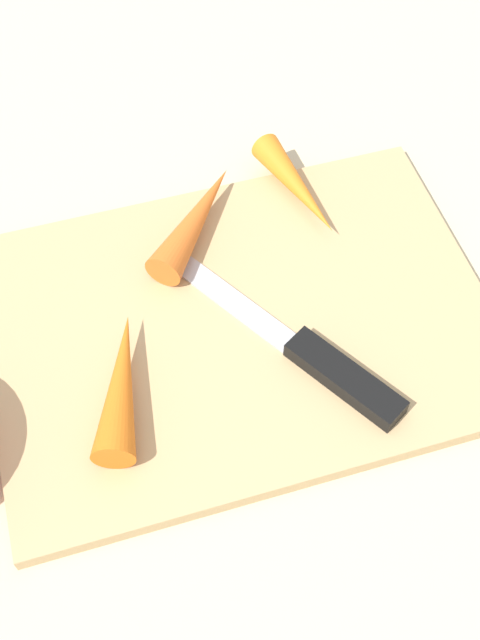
% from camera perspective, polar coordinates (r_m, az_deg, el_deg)
% --- Properties ---
extents(ground_plane, '(1.40, 1.40, 0.00)m').
position_cam_1_polar(ground_plane, '(0.59, 0.00, -0.65)').
color(ground_plane, '#C6B793').
extents(cutting_board, '(0.36, 0.26, 0.01)m').
position_cam_1_polar(cutting_board, '(0.59, 0.00, -0.33)').
color(cutting_board, tan).
rests_on(cutting_board, ground_plane).
extents(knife, '(0.12, 0.18, 0.01)m').
position_cam_1_polar(knife, '(0.56, 6.26, -3.30)').
color(knife, '#B7B7BC').
rests_on(knife, cutting_board).
extents(carrot_medium, '(0.06, 0.11, 0.03)m').
position_cam_1_polar(carrot_medium, '(0.55, -8.32, -4.44)').
color(carrot_medium, orange).
rests_on(carrot_medium, cutting_board).
extents(carrot_shortest, '(0.05, 0.11, 0.02)m').
position_cam_1_polar(carrot_shortest, '(0.65, 4.03, 9.28)').
color(carrot_shortest, orange).
rests_on(carrot_shortest, cutting_board).
extents(carrot_longest, '(0.10, 0.10, 0.03)m').
position_cam_1_polar(carrot_longest, '(0.62, -3.10, 7.07)').
color(carrot_longest, orange).
rests_on(carrot_longest, cutting_board).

